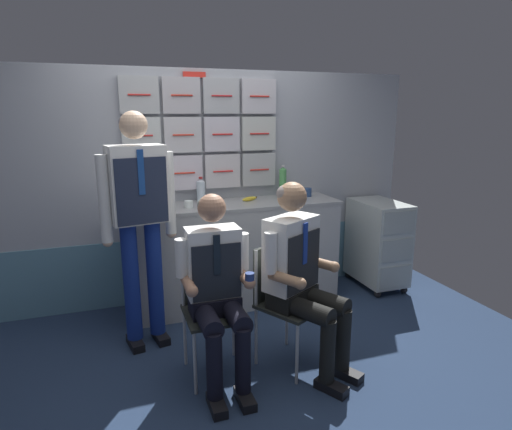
# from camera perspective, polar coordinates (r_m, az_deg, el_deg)

# --- Properties ---
(ground) EXTENTS (4.80, 4.80, 0.04)m
(ground) POSITION_cam_1_polar(r_m,az_deg,el_deg) (3.28, -0.84, -19.67)
(ground) COLOR #21314D
(galley_bulkhead) EXTENTS (4.20, 0.14, 2.15)m
(galley_bulkhead) POSITION_cam_1_polar(r_m,az_deg,el_deg) (4.13, -6.91, 3.92)
(galley_bulkhead) COLOR #A4A9B2
(galley_bulkhead) RESTS_ON ground
(galley_counter) EXTENTS (2.00, 0.53, 0.96)m
(galley_counter) POSITION_cam_1_polar(r_m,az_deg,el_deg) (4.05, -3.13, -5.12)
(galley_counter) COLOR #A9ABAE
(galley_counter) RESTS_ON ground
(service_trolley) EXTENTS (0.40, 0.65, 0.89)m
(service_trolley) POSITION_cam_1_polar(r_m,az_deg,el_deg) (4.61, 15.75, -3.37)
(service_trolley) COLOR black
(service_trolley) RESTS_ON ground
(folding_chair_left) EXTENTS (0.40, 0.41, 0.86)m
(folding_chair_left) POSITION_cam_1_polar(r_m,az_deg,el_deg) (3.04, -5.91, -10.65)
(folding_chair_left) COLOR #A8AAAF
(folding_chair_left) RESTS_ON ground
(crew_member_left) EXTENTS (0.49, 0.60, 1.26)m
(crew_member_left) POSITION_cam_1_polar(r_m,az_deg,el_deg) (2.83, -5.20, -8.84)
(crew_member_left) COLOR black
(crew_member_left) RESTS_ON ground
(folding_chair_right) EXTENTS (0.55, 0.55, 0.86)m
(folding_chair_right) POSITION_cam_1_polar(r_m,az_deg,el_deg) (3.13, 3.39, -9.90)
(folding_chair_right) COLOR #A8AAAF
(folding_chair_right) RESTS_ON ground
(crew_member_right) EXTENTS (0.62, 0.72, 1.32)m
(crew_member_right) POSITION_cam_1_polar(r_m,az_deg,el_deg) (2.97, 5.85, -7.00)
(crew_member_right) COLOR black
(crew_member_right) RESTS_ON ground
(crew_member_standing) EXTENTS (0.55, 0.32, 1.78)m
(crew_member_standing) POSITION_cam_1_polar(r_m,az_deg,el_deg) (3.29, -15.19, 0.87)
(crew_member_standing) COLOR black
(crew_member_standing) RESTS_ON ground
(water_bottle_clear) EXTENTS (0.07, 0.07, 0.31)m
(water_bottle_clear) POSITION_cam_1_polar(r_m,az_deg,el_deg) (4.22, 3.55, 4.40)
(water_bottle_clear) COLOR #4D9F53
(water_bottle_clear) RESTS_ON galley_counter
(water_bottle_short) EXTENTS (0.08, 0.08, 0.23)m
(water_bottle_short) POSITION_cam_1_polar(r_m,az_deg,el_deg) (4.01, -7.27, 3.28)
(water_bottle_short) COLOR silver
(water_bottle_short) RESTS_ON galley_counter
(espresso_cup_small) EXTENTS (0.07, 0.07, 0.08)m
(espresso_cup_small) POSITION_cam_1_polar(r_m,az_deg,el_deg) (3.66, -13.46, 1.06)
(espresso_cup_small) COLOR white
(espresso_cup_small) RESTS_ON galley_counter
(paper_cup_blue) EXTENTS (0.07, 0.07, 0.06)m
(paper_cup_blue) POSITION_cam_1_polar(r_m,az_deg,el_deg) (4.09, 3.37, 2.47)
(paper_cup_blue) COLOR silver
(paper_cup_blue) RESTS_ON galley_counter
(paper_cup_tan) EXTENTS (0.07, 0.07, 0.08)m
(paper_cup_tan) POSITION_cam_1_polar(r_m,az_deg,el_deg) (4.27, 6.85, 3.03)
(paper_cup_tan) COLOR navy
(paper_cup_tan) RESTS_ON galley_counter
(coffee_cup_spare) EXTENTS (0.07, 0.07, 0.06)m
(coffee_cup_spare) POSITION_cam_1_polar(r_m,az_deg,el_deg) (3.77, -8.88, 1.45)
(coffee_cup_spare) COLOR white
(coffee_cup_spare) RESTS_ON galley_counter
(snack_banana) EXTENTS (0.17, 0.10, 0.04)m
(snack_banana) POSITION_cam_1_polar(r_m,az_deg,el_deg) (4.02, -0.87, 2.15)
(snack_banana) COLOR yellow
(snack_banana) RESTS_ON galley_counter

